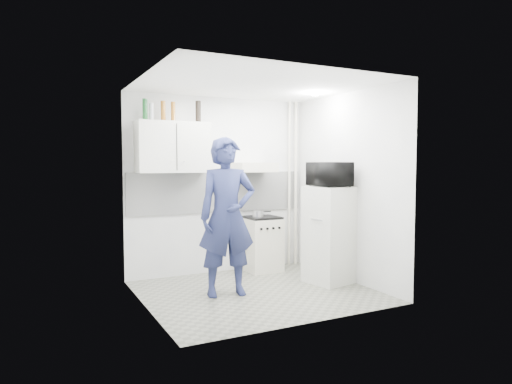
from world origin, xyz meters
name	(u,v)px	position (x,y,z in m)	size (l,w,h in m)	color
floor	(257,292)	(0.00, 0.00, 0.00)	(2.80, 2.80, 0.00)	slate
ceiling	(257,84)	(0.00, 0.00, 2.60)	(2.80, 2.80, 0.00)	white
wall_back	(219,185)	(0.00, 1.25, 1.30)	(2.80, 2.80, 0.00)	silver
wall_left	(145,193)	(-1.40, 0.00, 1.30)	(2.60, 2.60, 0.00)	silver
wall_right	(347,187)	(1.40, 0.00, 1.30)	(2.60, 2.60, 0.00)	silver
person	(227,217)	(-0.38, 0.07, 0.98)	(0.71, 0.47, 1.95)	navy
stove	(262,245)	(0.60, 1.00, 0.40)	(0.50, 0.50, 0.80)	beige
fridge	(329,235)	(1.10, -0.01, 0.66)	(0.54, 0.54, 1.31)	silver
stove_top	(262,217)	(0.60, 1.00, 0.81)	(0.48, 0.48, 0.03)	black
saucepan	(258,214)	(0.52, 0.98, 0.87)	(0.16, 0.16, 0.09)	silver
microwave	(330,174)	(1.10, -0.01, 1.48)	(0.41, 0.60, 0.33)	black
bottle_a	(145,110)	(-1.13, 1.07, 2.34)	(0.07, 0.07, 0.29)	#144C1E
bottle_b	(151,112)	(-1.04, 1.07, 2.32)	(0.06, 0.06, 0.23)	#B2B7BC
bottle_c	(163,111)	(-0.88, 1.07, 2.34)	(0.07, 0.07, 0.27)	brown
bottle_d	(173,112)	(-0.74, 1.07, 2.34)	(0.06, 0.06, 0.27)	brown
bottle_e	(198,112)	(-0.38, 1.07, 2.35)	(0.08, 0.08, 0.30)	black
upper_cabinet	(173,147)	(-0.75, 1.07, 1.85)	(1.00, 0.35, 0.70)	silver
range_hood	(253,167)	(0.45, 1.00, 1.57)	(0.60, 0.50, 0.14)	beige
backsplash	(219,192)	(0.00, 1.24, 1.20)	(2.74, 0.03, 0.60)	white
pipe_a	(296,184)	(1.30, 1.17, 1.30)	(0.05, 0.05, 2.60)	beige
pipe_b	(289,184)	(1.18, 1.17, 1.30)	(0.04, 0.04, 2.60)	beige
ceiling_spot_fixture	(315,95)	(1.00, 0.20, 2.57)	(0.10, 0.10, 0.02)	white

